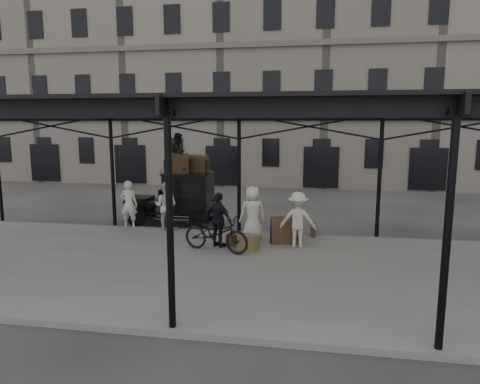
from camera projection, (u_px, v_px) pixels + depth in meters
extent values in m
plane|color=#383533|center=(229.00, 250.00, 14.21)|extent=(120.00, 120.00, 0.00)
cube|color=slate|center=(215.00, 267.00, 12.25)|extent=(28.00, 8.00, 0.15)
cylinder|color=black|center=(239.00, 178.00, 15.81)|extent=(0.14, 0.14, 4.30)
cylinder|color=black|center=(170.00, 229.00, 8.22)|extent=(0.14, 0.14, 4.30)
cube|color=black|center=(239.00, 114.00, 15.44)|extent=(22.00, 0.10, 0.45)
cube|color=black|center=(167.00, 106.00, 7.85)|extent=(22.00, 0.10, 0.45)
cube|color=black|center=(216.00, 105.00, 11.81)|extent=(22.50, 9.00, 0.08)
cube|color=silver|center=(216.00, 103.00, 11.80)|extent=(18.00, 7.00, 0.04)
cube|color=slate|center=(277.00, 83.00, 30.61)|extent=(64.00, 8.00, 14.00)
cylinder|color=black|center=(137.00, 217.00, 17.28)|extent=(0.80, 0.10, 0.80)
cylinder|color=black|center=(150.00, 210.00, 18.68)|extent=(0.80, 0.10, 0.80)
cylinder|color=black|center=(199.00, 220.00, 16.85)|extent=(0.80, 0.10, 0.80)
cylinder|color=black|center=(208.00, 212.00, 18.25)|extent=(0.80, 0.10, 0.80)
cube|color=black|center=(172.00, 211.00, 17.75)|extent=(3.60, 1.25, 0.12)
cube|color=black|center=(141.00, 203.00, 17.93)|extent=(0.90, 1.00, 0.55)
cube|color=black|center=(130.00, 203.00, 18.00)|extent=(0.06, 0.70, 0.55)
cube|color=black|center=(159.00, 201.00, 17.78)|extent=(0.70, 1.30, 0.10)
cube|color=black|center=(189.00, 193.00, 17.50)|extent=(1.80, 1.45, 1.55)
cube|color=black|center=(184.00, 191.00, 16.76)|extent=(1.40, 0.02, 0.60)
cube|color=black|center=(189.00, 173.00, 17.37)|extent=(1.90, 1.55, 0.06)
imported|color=beige|center=(129.00, 204.00, 16.50)|extent=(0.68, 0.46, 1.85)
imported|color=silver|center=(166.00, 206.00, 16.25)|extent=(0.89, 0.70, 1.82)
imported|color=silver|center=(252.00, 213.00, 14.85)|extent=(1.07, 0.90, 1.87)
imported|color=black|center=(219.00, 220.00, 13.91)|extent=(1.13, 0.92, 1.81)
imported|color=beige|center=(298.00, 219.00, 13.95)|extent=(1.19, 0.70, 1.81)
imported|color=black|center=(216.00, 233.00, 13.46)|extent=(2.36, 1.35, 1.17)
imported|color=black|center=(179.00, 153.00, 17.20)|extent=(0.75, 0.88, 1.60)
cube|color=olive|center=(248.00, 243.00, 13.63)|extent=(0.71, 0.62, 0.50)
cube|color=#4A3B22|center=(313.00, 229.00, 15.44)|extent=(0.18, 0.61, 0.45)
cube|color=#4A3B22|center=(235.00, 241.00, 14.03)|extent=(0.61, 0.23, 0.40)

